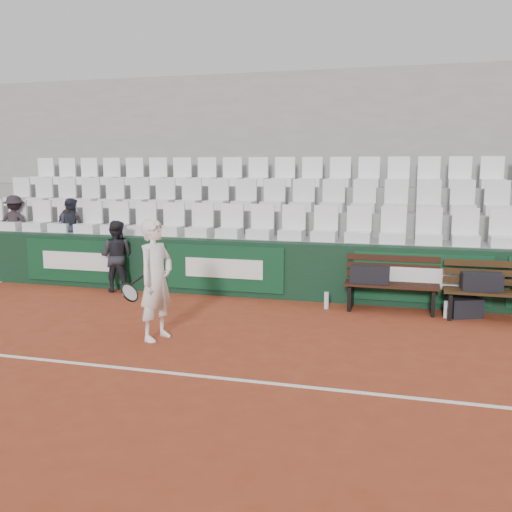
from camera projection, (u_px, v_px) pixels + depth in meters
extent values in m
plane|color=#943A21|center=(135.00, 370.00, 6.59)|extent=(80.00, 80.00, 0.00)
cube|color=white|center=(135.00, 369.00, 6.59)|extent=(18.00, 0.06, 0.01)
cube|color=#10311D|center=(238.00, 268.00, 10.32)|extent=(18.00, 0.30, 1.00)
cube|color=#0C381E|center=(77.00, 261.00, 11.00)|extent=(2.20, 0.04, 0.82)
cube|color=#0C381E|center=(224.00, 268.00, 10.21)|extent=(2.20, 0.04, 0.82)
cube|color=#0C381E|center=(421.00, 278.00, 9.31)|extent=(2.20, 0.04, 0.82)
cube|color=gray|center=(247.00, 263.00, 10.92)|extent=(18.00, 0.95, 1.00)
cube|color=gray|center=(260.00, 244.00, 11.79)|extent=(18.00, 0.95, 1.45)
cube|color=gray|center=(271.00, 229.00, 12.66)|extent=(18.00, 0.95, 1.90)
cube|color=gray|center=(278.00, 172.00, 13.06)|extent=(18.00, 0.30, 4.40)
cube|color=white|center=(245.00, 221.00, 10.62)|extent=(11.90, 0.44, 0.63)
cube|color=silver|center=(258.00, 194.00, 11.46)|extent=(11.90, 0.44, 0.63)
cube|color=white|center=(270.00, 171.00, 12.29)|extent=(11.90, 0.44, 0.63)
cube|color=black|center=(391.00, 297.00, 9.24)|extent=(1.50, 0.56, 0.45)
cube|color=#362110|center=(494.00, 306.00, 8.69)|extent=(1.50, 0.56, 0.45)
cube|color=black|center=(370.00, 275.00, 9.27)|extent=(0.62, 0.27, 0.27)
cube|color=black|center=(482.00, 282.00, 8.69)|extent=(0.61, 0.32, 0.27)
cube|color=black|center=(464.00, 308.00, 8.87)|extent=(0.56, 0.46, 0.30)
cylinder|color=silver|center=(326.00, 300.00, 9.39)|extent=(0.08, 0.08, 0.28)
cylinder|color=silver|center=(446.00, 309.00, 8.82)|extent=(0.07, 0.07, 0.27)
imported|color=white|center=(156.00, 280.00, 7.65)|extent=(0.53, 0.68, 1.64)
torus|color=black|center=(130.00, 293.00, 7.78)|extent=(0.19, 0.30, 0.26)
cylinder|color=black|center=(138.00, 280.00, 7.72)|extent=(0.26, 0.03, 0.20)
imported|color=black|center=(116.00, 256.00, 10.63)|extent=(0.70, 0.57, 1.34)
imported|color=black|center=(14.00, 202.00, 11.97)|extent=(0.83, 0.57, 1.17)
imported|color=#342F2A|center=(69.00, 204.00, 11.62)|extent=(0.69, 0.36, 1.13)
imported|color=#212631|center=(70.00, 204.00, 11.62)|extent=(0.60, 0.50, 1.14)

